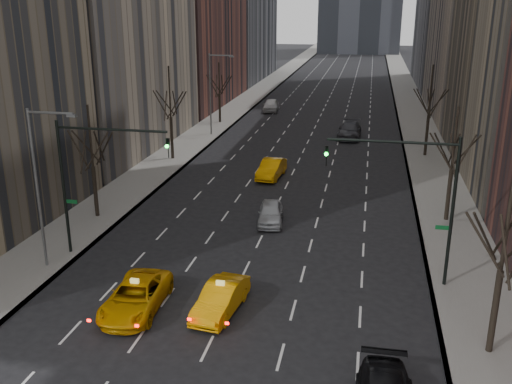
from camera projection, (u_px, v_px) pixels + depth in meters
The scene contains 18 objects.
sidewalk_left at pixel (248, 100), 88.60m from camera, with size 4.50×320.00×0.15m, color slate.
sidewalk_right at pixel (410, 105), 84.06m from camera, with size 4.50×320.00×0.15m, color slate.
tree_lw_b at pixel (93, 167), 39.00m from camera, with size 3.36×3.50×7.82m.
tree_lw_c at pixel (171, 118), 53.79m from camera, with size 3.36×3.50×8.74m.
tree_lw_d at pixel (220, 95), 70.70m from camera, with size 3.36×3.50×7.36m.
tree_rw_a at pixel (500, 272), 23.33m from camera, with size 3.36×3.50×8.28m.
tree_rw_b at pixel (451, 170), 38.27m from camera, with size 3.36×3.50×7.82m.
tree_rw_c at pixel (429, 116), 54.93m from camera, with size 3.36×3.50×8.74m.
traffic_mast_left at pixel (89, 168), 32.32m from camera, with size 6.69×0.39×8.00m.
traffic_mast_right at pixel (420, 187), 28.94m from camera, with size 6.69×0.39×8.00m.
streetlight_near at pixel (41, 173), 30.74m from camera, with size 2.83×0.22×9.00m.
streetlight_far at pixel (213, 86), 63.32m from camera, with size 2.83×0.22×9.00m.
taxi_suv at pixel (136, 297), 27.80m from camera, with size 2.46×5.34×1.48m, color #DF9A04.
taxi_sedan at pixel (221, 299), 27.63m from camera, with size 1.55×4.45×1.47m, color #FFA405.
silver_sedan_ahead at pixel (271, 213), 38.99m from camera, with size 1.66×4.13×1.41m, color #A9ACB1.
far_taxi at pixel (271, 169), 49.15m from camera, with size 1.67×4.78×1.57m, color #FFA305.
far_suv_grey at pixel (350, 130), 63.71m from camera, with size 2.42×5.96×1.73m, color #323237.
far_car_white at pixel (271, 105), 79.38m from camera, with size 2.01×5.00×1.70m, color #B8B8B8.
Camera 1 is at (6.29, -16.66, 14.34)m, focal length 40.00 mm.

